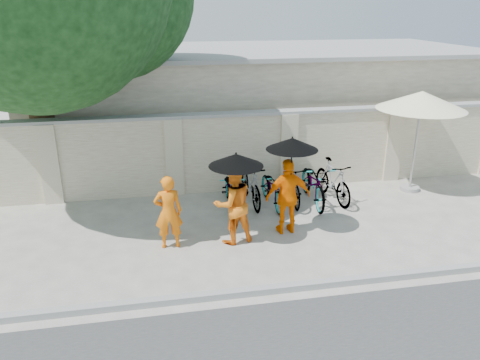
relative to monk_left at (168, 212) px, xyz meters
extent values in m
plane|color=#BAB5A7|center=(1.28, -0.27, -0.77)|extent=(80.00, 80.00, 0.00)
cube|color=gray|center=(1.28, -1.97, -0.71)|extent=(40.00, 0.16, 0.12)
cube|color=beige|center=(2.28, 2.93, 0.23)|extent=(20.00, 0.30, 2.00)
cube|color=beige|center=(3.28, 6.73, 0.83)|extent=(14.00, 6.00, 3.20)
cylinder|color=brown|center=(-2.92, 3.63, 1.43)|extent=(0.60, 0.60, 4.40)
imported|color=orange|center=(0.00, 0.00, 0.00)|extent=(0.58, 0.39, 1.54)
imported|color=orange|center=(1.31, -0.02, 0.08)|extent=(0.96, 0.82, 1.70)
cylinder|color=black|center=(1.36, -0.10, 0.62)|extent=(0.02, 0.02, 0.85)
cone|color=black|center=(1.36, -0.10, 1.04)|extent=(1.09, 1.09, 0.25)
imported|color=#FF6F00|center=(2.53, 0.19, 0.06)|extent=(0.99, 0.45, 1.66)
cylinder|color=black|center=(2.55, 0.11, 0.71)|extent=(0.02, 0.02, 1.07)
cone|color=black|center=(2.55, 0.11, 1.25)|extent=(1.06, 1.06, 0.24)
cylinder|color=gray|center=(6.43, 1.96, -0.72)|extent=(0.50, 0.50, 0.10)
cylinder|color=#AAAAAA|center=(6.43, 1.96, 0.41)|extent=(0.06, 0.06, 2.37)
cone|color=#FFF6C9|center=(6.43, 1.96, 1.64)|extent=(2.70, 2.70, 0.45)
imported|color=#AAAAAA|center=(1.54, 1.76, -0.33)|extent=(0.67, 1.71, 0.88)
imported|color=#AAAAAA|center=(2.06, 1.84, -0.23)|extent=(0.60, 1.81, 1.07)
imported|color=#AAAAAA|center=(2.58, 1.67, -0.32)|extent=(0.68, 1.72, 0.89)
imported|color=#AAAAAA|center=(3.10, 1.75, -0.26)|extent=(0.60, 1.73, 1.02)
imported|color=#AAAAAA|center=(3.62, 1.64, -0.25)|extent=(0.81, 2.01, 1.03)
imported|color=#AAAAAA|center=(4.13, 1.69, -0.25)|extent=(0.73, 1.79, 1.04)
camera|label=1|loc=(-0.16, -8.61, 3.88)|focal=35.00mm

